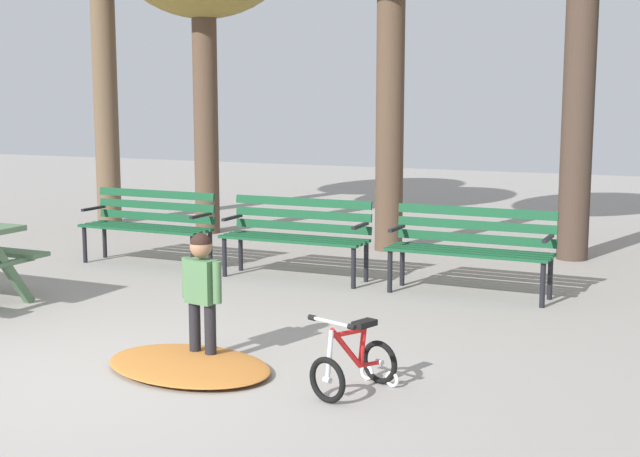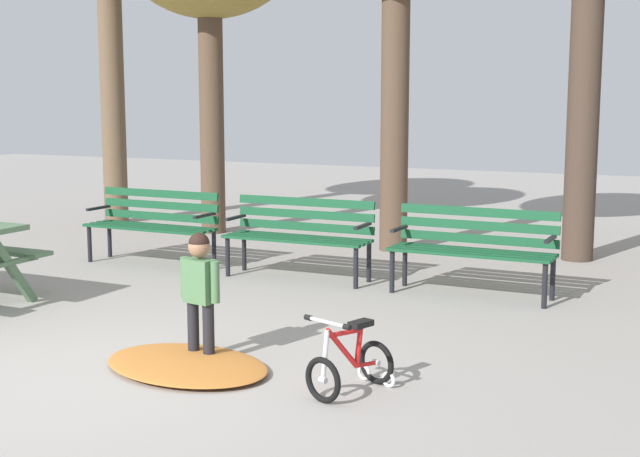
% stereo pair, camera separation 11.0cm
% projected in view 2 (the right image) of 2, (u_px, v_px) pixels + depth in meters
% --- Properties ---
extents(ground, '(36.00, 36.00, 0.00)m').
position_uv_depth(ground, '(77.00, 379.00, 6.07)').
color(ground, gray).
extents(park_bench_far_left, '(1.61, 0.48, 0.85)m').
position_uv_depth(park_bench_far_left, '(154.00, 220.00, 10.20)').
color(park_bench_far_left, '#144728').
rests_on(park_bench_far_left, ground).
extents(park_bench_left, '(1.60, 0.47, 0.85)m').
position_uv_depth(park_bench_left, '(300.00, 231.00, 9.40)').
color(park_bench_left, '#144728').
rests_on(park_bench_left, ground).
extents(park_bench_right, '(1.61, 0.48, 0.85)m').
position_uv_depth(park_bench_right, '(474.00, 244.00, 8.58)').
color(park_bench_right, '#144728').
rests_on(park_bench_right, ground).
extents(child_standing, '(0.36, 0.20, 0.96)m').
position_uv_depth(child_standing, '(200.00, 287.00, 6.43)').
color(child_standing, black).
rests_on(child_standing, ground).
extents(kids_bicycle, '(0.51, 0.63, 0.54)m').
position_uv_depth(kids_bicycle, '(351.00, 363.00, 5.77)').
color(kids_bicycle, black).
rests_on(kids_bicycle, ground).
extents(leaf_pile, '(1.47, 1.16, 0.07)m').
position_uv_depth(leaf_pile, '(187.00, 364.00, 6.30)').
color(leaf_pile, '#B26B2D').
rests_on(leaf_pile, ground).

